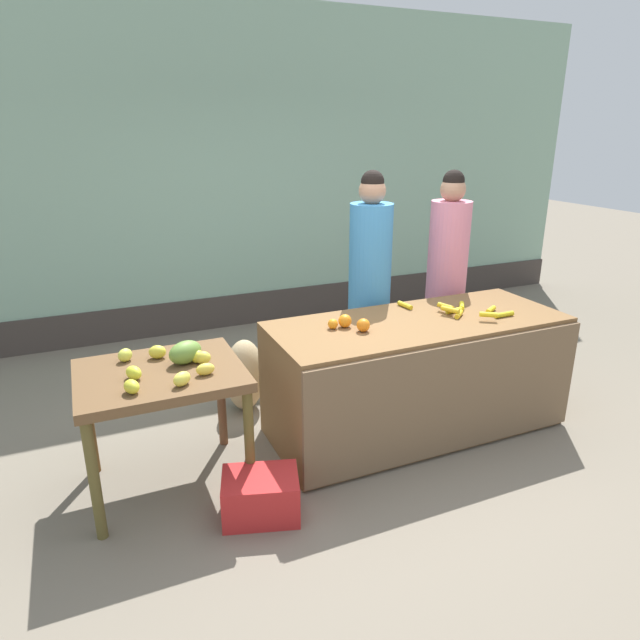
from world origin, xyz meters
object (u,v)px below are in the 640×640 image
object	(u,v)px
produce_crate	(261,496)
produce_sack	(245,375)
vendor_woman_pink_shirt	(446,278)
vendor_woman_blue_shirt	(369,287)

from	to	relation	value
produce_crate	produce_sack	bearing A→B (deg)	77.27
vendor_woman_pink_shirt	produce_sack	world-z (taller)	vendor_woman_pink_shirt
vendor_woman_pink_shirt	produce_sack	xyz separation A→B (m)	(-1.80, 0.11, -0.63)
produce_crate	produce_sack	size ratio (longest dim) A/B	0.75
vendor_woman_pink_shirt	produce_crate	size ratio (longest dim) A/B	4.17
vendor_woman_blue_shirt	vendor_woman_pink_shirt	bearing A→B (deg)	1.19
vendor_woman_blue_shirt	produce_crate	bearing A→B (deg)	-138.35
vendor_woman_blue_shirt	produce_crate	distance (m)	1.96
produce_crate	vendor_woman_pink_shirt	bearing A→B (deg)	29.83
produce_sack	produce_crate	bearing A→B (deg)	-102.73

